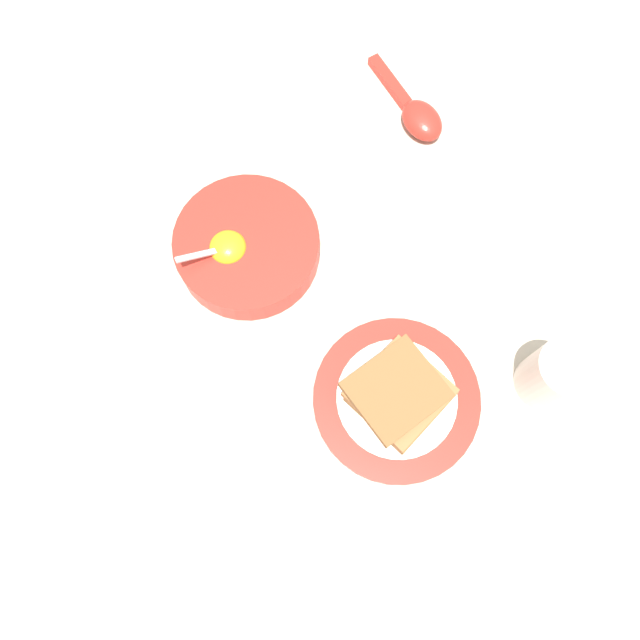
{
  "coord_description": "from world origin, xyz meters",
  "views": [
    {
      "loc": [
        -0.21,
        -0.31,
        0.73
      ],
      "look_at": [
        -0.15,
        -0.09,
        0.02
      ],
      "focal_mm": 35.0,
      "sensor_mm": 36.0,
      "label": 1
    }
  ],
  "objects": [
    {
      "name": "ground_plane",
      "position": [
        0.0,
        0.0,
        0.0
      ],
      "size": [
        3.0,
        3.0,
        0.0
      ],
      "primitive_type": "plane",
      "color": "beige"
    },
    {
      "name": "egg_bowl",
      "position": [
        -0.21,
        0.02,
        0.02
      ],
      "size": [
        0.18,
        0.18,
        0.07
      ],
      "color": "red",
      "rests_on": "ground_plane"
    },
    {
      "name": "toast_plate",
      "position": [
        -0.09,
        -0.21,
        0.01
      ],
      "size": [
        0.2,
        0.2,
        0.01
      ],
      "color": "red",
      "rests_on": "ground_plane"
    },
    {
      "name": "toast_sandwich",
      "position": [
        -0.09,
        -0.21,
        0.03
      ],
      "size": [
        0.13,
        0.13,
        0.04
      ],
      "color": "brown",
      "rests_on": "toast_plate"
    },
    {
      "name": "soup_spoon",
      "position": [
        0.05,
        0.15,
        0.01
      ],
      "size": [
        0.07,
        0.16,
        0.03
      ],
      "color": "red",
      "rests_on": "ground_plane"
    },
    {
      "name": "drinking_cup",
      "position": [
        0.08,
        -0.23,
        0.05
      ],
      "size": [
        0.07,
        0.07,
        0.09
      ],
      "color": "silver",
      "rests_on": "ground_plane"
    }
  ]
}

